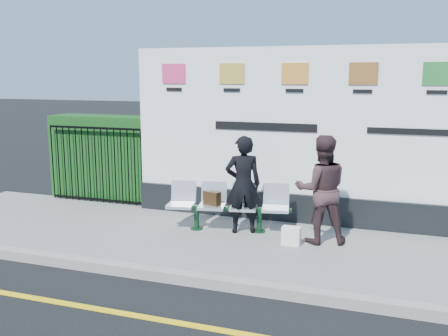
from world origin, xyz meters
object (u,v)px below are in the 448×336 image
object	(u,v)px
billboard	(360,150)
woman_right	(321,189)
bench	(228,218)
woman_left	(243,185)

from	to	relation	value
billboard	woman_right	bearing A→B (deg)	-115.04
billboard	woman_right	size ratio (longest dim) A/B	4.83
bench	billboard	bearing A→B (deg)	14.20
woman_left	woman_right	distance (m)	1.26
bench	woman_right	size ratio (longest dim) A/B	1.20
woman_left	woman_right	xyz separation A→B (m)	(1.26, -0.08, 0.03)
woman_left	woman_right	world-z (taller)	woman_right
bench	woman_left	world-z (taller)	woman_left
billboard	woman_left	bearing A→B (deg)	-151.82
woman_right	woman_left	bearing A→B (deg)	-21.74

